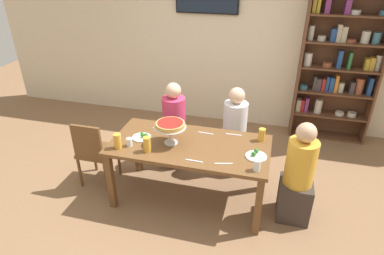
% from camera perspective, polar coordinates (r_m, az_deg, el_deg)
% --- Properties ---
extents(ground_plane, '(12.00, 12.00, 0.00)m').
position_cam_1_polar(ground_plane, '(3.99, -0.38, -12.01)').
color(ground_plane, '#846042').
extents(rear_partition, '(8.00, 0.12, 2.80)m').
position_cam_1_polar(rear_partition, '(5.33, 6.01, 15.31)').
color(rear_partition, beige).
rests_on(rear_partition, ground_plane).
extents(dining_table, '(1.73, 0.85, 0.74)m').
position_cam_1_polar(dining_table, '(3.60, -0.41, -4.09)').
color(dining_table, brown).
rests_on(dining_table, ground_plane).
extents(bookshelf, '(1.10, 0.30, 2.21)m').
position_cam_1_polar(bookshelf, '(5.23, 24.12, 9.68)').
color(bookshelf, brown).
rests_on(bookshelf, ground_plane).
extents(diner_far_right, '(0.34, 0.34, 1.15)m').
position_cam_1_polar(diner_far_right, '(4.25, 7.35, -1.42)').
color(diner_far_right, '#382D28').
rests_on(diner_far_right, ground_plane).
extents(diner_far_left, '(0.34, 0.34, 1.15)m').
position_cam_1_polar(diner_far_left, '(4.36, -3.10, -0.36)').
color(diner_far_left, '#382D28').
rests_on(diner_far_left, ground_plane).
extents(diner_head_east, '(0.34, 0.34, 1.15)m').
position_cam_1_polar(diner_head_east, '(3.61, 17.94, -8.63)').
color(diner_head_east, '#382D28').
rests_on(diner_head_east, ground_plane).
extents(chair_head_west, '(0.40, 0.40, 0.87)m').
position_cam_1_polar(chair_head_west, '(4.09, -16.72, -3.85)').
color(chair_head_west, brown).
rests_on(chair_head_west, ground_plane).
extents(deep_dish_pizza_stand, '(0.34, 0.34, 0.25)m').
position_cam_1_polar(deep_dish_pizza_stand, '(3.47, -3.81, 0.26)').
color(deep_dish_pizza_stand, silver).
rests_on(deep_dish_pizza_stand, dining_table).
extents(salad_plate_near_diner, '(0.21, 0.21, 0.07)m').
position_cam_1_polar(salad_plate_near_diner, '(3.70, -8.63, -1.57)').
color(salad_plate_near_diner, white).
rests_on(salad_plate_near_diner, dining_table).
extents(salad_plate_far_diner, '(0.22, 0.22, 0.06)m').
position_cam_1_polar(salad_plate_far_diner, '(3.40, 11.08, -4.78)').
color(salad_plate_far_diner, white).
rests_on(salad_plate_far_diner, dining_table).
extents(beer_glass_amber_tall, '(0.08, 0.08, 0.17)m').
position_cam_1_polar(beer_glass_amber_tall, '(3.53, -12.85, -2.33)').
color(beer_glass_amber_tall, gold).
rests_on(beer_glass_amber_tall, dining_table).
extents(beer_glass_amber_short, '(0.07, 0.07, 0.14)m').
position_cam_1_polar(beer_glass_amber_short, '(3.67, 12.09, -1.24)').
color(beer_glass_amber_short, gold).
rests_on(beer_glass_amber_short, dining_table).
extents(beer_glass_amber_spare, '(0.08, 0.08, 0.17)m').
position_cam_1_polar(beer_glass_amber_spare, '(3.42, -7.83, -2.93)').
color(beer_glass_amber_spare, gold).
rests_on(beer_glass_amber_spare, dining_table).
extents(water_glass_clear_near, '(0.07, 0.07, 0.12)m').
position_cam_1_polar(water_glass_clear_near, '(3.17, 11.26, -6.46)').
color(water_glass_clear_near, white).
rests_on(water_glass_clear_near, dining_table).
extents(water_glass_clear_far, '(0.06, 0.06, 0.09)m').
position_cam_1_polar(water_glass_clear_far, '(3.56, -10.88, -2.52)').
color(water_glass_clear_far, white).
rests_on(water_glass_clear_far, dining_table).
extents(cutlery_fork_near, '(0.18, 0.02, 0.00)m').
position_cam_1_polar(cutlery_fork_near, '(3.27, 0.39, -5.83)').
color(cutlery_fork_near, silver).
rests_on(cutlery_fork_near, dining_table).
extents(cutlery_knife_near, '(0.18, 0.02, 0.00)m').
position_cam_1_polar(cutlery_knife_near, '(3.76, 7.31, -1.23)').
color(cutlery_knife_near, silver).
rests_on(cutlery_knife_near, dining_table).
extents(cutlery_fork_far, '(0.18, 0.05, 0.00)m').
position_cam_1_polar(cutlery_fork_far, '(3.88, -5.54, -0.10)').
color(cutlery_fork_far, silver).
rests_on(cutlery_fork_far, dining_table).
extents(cutlery_knife_far, '(0.18, 0.03, 0.00)m').
position_cam_1_polar(cutlery_knife_far, '(3.76, 2.39, -0.98)').
color(cutlery_knife_far, silver).
rests_on(cutlery_knife_far, dining_table).
extents(cutlery_spare_fork, '(0.18, 0.06, 0.00)m').
position_cam_1_polar(cutlery_spare_fork, '(3.25, 5.53, -6.28)').
color(cutlery_spare_fork, silver).
rests_on(cutlery_spare_fork, dining_table).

